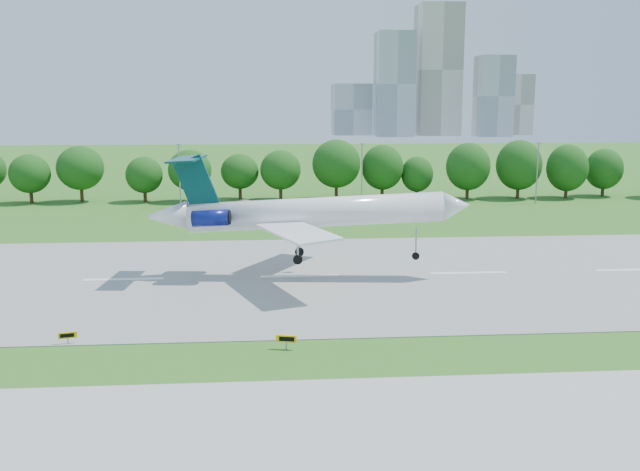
{
  "coord_description": "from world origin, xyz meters",
  "views": [
    {
      "loc": [
        -3.8,
        -55.09,
        19.72
      ],
      "look_at": [
        1.87,
        18.0,
        6.13
      ],
      "focal_mm": 40.0,
      "sensor_mm": 36.0,
      "label": 1
    }
  ],
  "objects": [
    {
      "name": "tree_line",
      "position": [
        0.0,
        92.0,
        6.19
      ],
      "size": [
        288.4,
        8.4,
        10.4
      ],
      "color": "#382314",
      "rests_on": "ground"
    },
    {
      "name": "taxiway",
      "position": [
        0.0,
        -18.0,
        0.04
      ],
      "size": [
        400.0,
        23.0,
        0.08
      ],
      "primitive_type": "cube",
      "color": "#ADADA8",
      "rests_on": "ground"
    },
    {
      "name": "skyline",
      "position": [
        100.16,
        390.61,
        30.46
      ],
      "size": [
        127.0,
        52.0,
        80.0
      ],
      "color": "#B2B2B7",
      "rests_on": "ground"
    },
    {
      "name": "light_poles",
      "position": [
        -2.5,
        82.0,
        6.34
      ],
      "size": [
        175.9,
        0.25,
        12.19
      ],
      "color": "gray",
      "rests_on": "ground"
    },
    {
      "name": "ground",
      "position": [
        0.0,
        0.0,
        0.0
      ],
      "size": [
        600.0,
        600.0,
        0.0
      ],
      "primitive_type": "plane",
      "color": "#2F671B",
      "rests_on": "ground"
    },
    {
      "name": "taxi_sign_left",
      "position": [
        -20.34,
        2.97,
        0.78
      ],
      "size": [
        1.49,
        0.5,
        1.05
      ],
      "rotation": [
        0.0,
        0.0,
        0.22
      ],
      "color": "gray",
      "rests_on": "ground"
    },
    {
      "name": "runway",
      "position": [
        0.0,
        25.0,
        0.04
      ],
      "size": [
        400.0,
        45.0,
        0.08
      ],
      "primitive_type": "cube",
      "color": "gray",
      "rests_on": "ground"
    },
    {
      "name": "service_vehicle_b",
      "position": [
        -7.39,
        83.26,
        0.68
      ],
      "size": [
        4.28,
        3.04,
        1.35
      ],
      "primitive_type": "imported",
      "rotation": [
        0.0,
        0.0,
        1.16
      ],
      "color": "silver",
      "rests_on": "ground"
    },
    {
      "name": "taxi_sign_centre",
      "position": [
        -2.25,
        0.35,
        0.88
      ],
      "size": [
        1.7,
        0.58,
        1.19
      ],
      "rotation": [
        0.0,
        0.0,
        -0.24
      ],
      "color": "gray",
      "rests_on": "ground"
    },
    {
      "name": "airliner",
      "position": [
        0.05,
        25.17,
        7.57
      ],
      "size": [
        36.94,
        26.77,
        12.2
      ],
      "rotation": [
        0.0,
        -0.05,
        -0.09
      ],
      "color": "white",
      "rests_on": "ground"
    }
  ]
}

